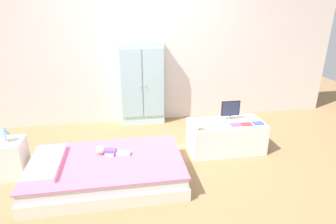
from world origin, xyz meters
TOP-DOWN VIEW (x-y plane):
  - ground_plane at (0.00, 0.00)m, footprint 10.00×10.00m
  - back_wall at (0.00, 1.57)m, footprint 6.40×0.05m
  - bed at (-0.62, -0.19)m, footprint 1.67×1.00m
  - pillow at (-1.25, -0.19)m, footprint 0.32×0.72m
  - doll at (-0.62, -0.06)m, footprint 0.39×0.17m
  - nightstand at (-1.72, 0.12)m, footprint 0.33×0.33m
  - table_lamp at (-1.72, 0.12)m, footprint 0.10×0.10m
  - wardrobe at (-0.09, 1.42)m, footprint 0.69×0.25m
  - tv_stand at (0.93, 0.29)m, footprint 0.98×0.49m
  - tv_monitor at (1.00, 0.38)m, footprint 0.25×0.10m
  - rocking_horse_toy at (0.53, 0.13)m, footprint 0.10×0.04m
  - book_purple at (1.01, 0.18)m, footprint 0.13×0.09m
  - book_red at (1.15, 0.18)m, footprint 0.16×0.11m
  - book_blue at (1.32, 0.18)m, footprint 0.13×0.09m

SIDE VIEW (x-z plane):
  - ground_plane at x=0.00m, z-range -0.02..0.00m
  - bed at x=-0.62m, z-range 0.00..0.27m
  - tv_stand at x=0.93m, z-range 0.00..0.40m
  - nightstand at x=-1.72m, z-range 0.00..0.43m
  - pillow at x=-1.25m, z-range 0.27..0.33m
  - doll at x=-0.62m, z-range 0.26..0.36m
  - book_red at x=1.15m, z-range 0.40..0.42m
  - book_purple at x=1.01m, z-range 0.40..0.42m
  - book_blue at x=1.32m, z-range 0.40..0.42m
  - rocking_horse_toy at x=0.53m, z-range 0.40..0.52m
  - tv_monitor at x=1.00m, z-range 0.42..0.69m
  - table_lamp at x=-1.72m, z-range 0.47..0.65m
  - wardrobe at x=-0.09m, z-range 0.00..1.33m
  - back_wall at x=0.00m, z-range 0.00..2.70m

